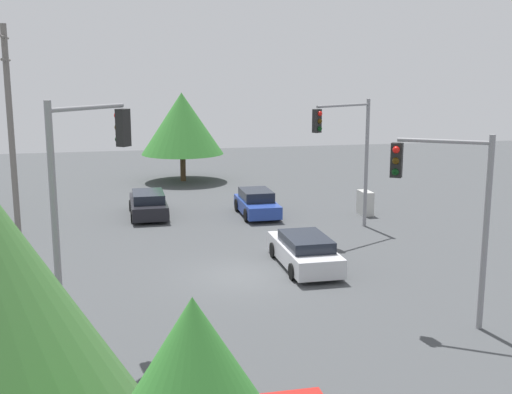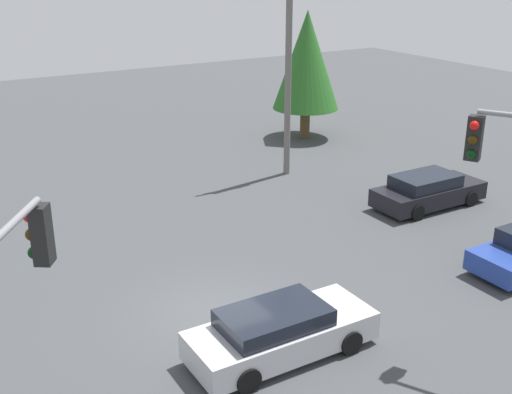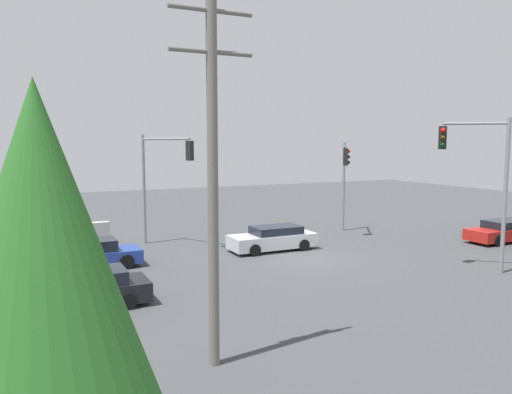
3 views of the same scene
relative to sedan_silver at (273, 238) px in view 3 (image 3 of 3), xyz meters
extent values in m
plane|color=#424447|center=(0.55, -2.57, -0.65)|extent=(80.00, 80.00, 0.00)
cube|color=silver|center=(-0.05, 0.00, -0.11)|extent=(4.78, 1.82, 0.72)
cube|color=black|center=(0.19, 0.00, 0.46)|extent=(2.63, 1.61, 0.43)
cylinder|color=black|center=(-1.53, -0.87, -0.33)|extent=(0.63, 0.22, 0.63)
cylinder|color=black|center=(-1.53, 0.87, -0.33)|extent=(0.63, 0.22, 0.63)
cylinder|color=black|center=(1.43, -0.87, -0.33)|extent=(0.63, 0.22, 0.63)
cylinder|color=black|center=(1.43, 0.87, -0.33)|extent=(0.63, 0.22, 0.63)
cube|color=#233D93|center=(-9.32, 0.17, -0.14)|extent=(4.14, 1.74, 0.64)
cube|color=black|center=(-9.53, 0.17, 0.45)|extent=(2.28, 1.53, 0.53)
cylinder|color=black|center=(-8.04, 1.00, -0.30)|extent=(0.69, 0.22, 0.69)
cylinder|color=black|center=(-8.04, -0.66, -0.30)|extent=(0.69, 0.22, 0.69)
cylinder|color=black|center=(-10.61, 1.00, -0.30)|extent=(0.69, 0.22, 0.69)
cylinder|color=black|center=(-10.61, -0.66, -0.30)|extent=(0.69, 0.22, 0.69)
cube|color=red|center=(13.41, -3.87, -0.14)|extent=(4.80, 1.75, 0.64)
cube|color=black|center=(13.65, -3.87, 0.41)|extent=(2.64, 1.54, 0.45)
cylinder|color=black|center=(11.92, -4.71, -0.31)|extent=(0.68, 0.22, 0.68)
cylinder|color=black|center=(11.92, -3.04, -0.31)|extent=(0.68, 0.22, 0.68)
cylinder|color=black|center=(14.89, -3.04, -0.31)|extent=(0.68, 0.22, 0.68)
cube|color=black|center=(-10.57, -5.52, -0.14)|extent=(4.63, 1.83, 0.69)
cube|color=black|center=(-10.34, -5.52, 0.45)|extent=(2.55, 1.61, 0.48)
cylinder|color=black|center=(-12.00, -6.39, -0.35)|extent=(0.60, 0.22, 0.60)
cylinder|color=black|center=(-12.00, -4.65, -0.35)|extent=(0.60, 0.22, 0.60)
cylinder|color=black|center=(-9.13, -6.39, -0.35)|extent=(0.60, 0.22, 0.60)
cylinder|color=black|center=(-9.13, -4.65, -0.35)|extent=(0.60, 0.22, 0.60)
cylinder|color=gray|center=(7.06, 3.39, 2.29)|extent=(0.18, 0.18, 5.87)
cylinder|color=gray|center=(6.31, 2.28, 4.97)|extent=(1.60, 2.29, 0.12)
cube|color=black|center=(5.56, 1.17, 4.35)|extent=(0.42, 0.44, 1.05)
sphere|color=red|center=(5.70, 1.07, 4.68)|extent=(0.22, 0.22, 0.22)
sphere|color=#392605|center=(5.70, 1.07, 4.35)|extent=(0.22, 0.22, 0.22)
sphere|color=black|center=(5.70, 1.07, 4.01)|extent=(0.22, 0.22, 0.22)
cylinder|color=gray|center=(-5.86, 4.90, 2.50)|extent=(0.18, 0.18, 6.31)
cylinder|color=gray|center=(-4.99, 3.33, 5.41)|extent=(1.86, 3.21, 0.12)
cube|color=black|center=(-4.11, 1.75, 4.78)|extent=(0.41, 0.43, 1.05)
sphere|color=red|center=(-3.96, 1.83, 5.12)|extent=(0.22, 0.22, 0.22)
sphere|color=#392605|center=(-3.96, 1.83, 4.78)|extent=(0.22, 0.22, 0.22)
sphere|color=black|center=(-3.96, 1.83, 4.45)|extent=(0.22, 0.22, 0.22)
cylinder|color=gray|center=(7.10, -8.70, 2.83)|extent=(0.18, 0.18, 6.96)
cylinder|color=gray|center=(6.07, -7.80, 6.06)|extent=(2.13, 1.89, 0.12)
cube|color=black|center=(5.04, -6.90, 5.44)|extent=(0.44, 0.43, 1.05)
sphere|color=red|center=(4.93, -7.03, 5.77)|extent=(0.22, 0.22, 0.22)
sphere|color=#392605|center=(4.93, -7.03, 5.44)|extent=(0.22, 0.22, 0.22)
sphere|color=black|center=(4.93, -7.03, 5.10)|extent=(0.22, 0.22, 0.22)
cylinder|color=slate|center=(-7.97, -11.80, 4.21)|extent=(0.28, 0.28, 9.72)
cylinder|color=slate|center=(-7.97, -11.80, 8.48)|extent=(2.20, 0.12, 0.12)
cylinder|color=slate|center=(-7.97, -11.80, 7.48)|extent=(2.20, 0.12, 0.12)
cube|color=#B2B2AD|center=(-8.31, 5.92, -0.01)|extent=(1.18, 0.55, 1.28)
cone|color=#286623|center=(-12.25, -16.49, 3.54)|extent=(3.53, 3.53, 5.14)
camera|label=1|loc=(23.41, -7.17, 7.03)|focal=45.00mm
camera|label=2|loc=(7.50, 11.40, 8.72)|focal=45.00mm
camera|label=3|loc=(-12.51, -23.72, 5.25)|focal=35.00mm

